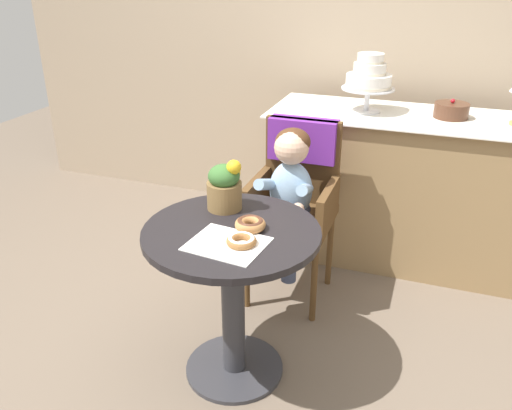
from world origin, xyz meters
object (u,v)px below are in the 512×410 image
object	(u,v)px
seated_child	(289,186)
tiered_cake_stand	(369,77)
donut_front	(241,240)
round_layer_cake	(451,110)
donut_mid	(250,224)
wicker_chair	(297,182)
flower_vase	(225,185)
cafe_table	(232,275)

from	to	relation	value
seated_child	tiered_cake_stand	bearing A→B (deg)	70.57
donut_front	round_layer_cake	world-z (taller)	round_layer_cake
donut_mid	wicker_chair	bearing A→B (deg)	90.60
wicker_chair	tiered_cake_stand	world-z (taller)	tiered_cake_stand
flower_vase	wicker_chair	bearing A→B (deg)	74.28
tiered_cake_stand	wicker_chair	bearing A→B (deg)	-114.38
wicker_chair	tiered_cake_stand	distance (m)	0.75
donut_front	flower_vase	xyz separation A→B (m)	(-0.18, 0.28, 0.09)
wicker_chair	tiered_cake_stand	bearing A→B (deg)	60.19
donut_mid	flower_vase	bearing A→B (deg)	139.06
wicker_chair	flower_vase	world-z (taller)	wicker_chair
tiered_cake_stand	round_layer_cake	size ratio (longest dim) A/B	1.75
round_layer_cake	tiered_cake_stand	bearing A→B (deg)	-176.32
wicker_chair	donut_mid	bearing A→B (deg)	-94.83
seated_child	donut_front	xyz separation A→B (m)	(0.02, -0.70, 0.06)
seated_child	flower_vase	world-z (taller)	seated_child
cafe_table	tiered_cake_stand	size ratio (longest dim) A/B	2.19
donut_front	donut_mid	xyz separation A→B (m)	(-0.01, 0.13, 0.01)
wicker_chair	round_layer_cake	world-z (taller)	round_layer_cake
cafe_table	round_layer_cake	xyz separation A→B (m)	(0.77, 1.33, 0.43)
seated_child	donut_mid	distance (m)	0.57
seated_child	tiered_cake_stand	size ratio (longest dim) A/B	2.21
seated_child	round_layer_cake	world-z (taller)	round_layer_cake
flower_vase	tiered_cake_stand	size ratio (longest dim) A/B	0.70
donut_front	tiered_cake_stand	size ratio (longest dim) A/B	0.35
wicker_chair	donut_front	bearing A→B (deg)	-94.05
flower_vase	tiered_cake_stand	world-z (taller)	tiered_cake_stand
cafe_table	seated_child	bearing A→B (deg)	84.10
tiered_cake_stand	round_layer_cake	world-z (taller)	tiered_cake_stand
cafe_table	seated_child	distance (m)	0.62
flower_vase	round_layer_cake	size ratio (longest dim) A/B	1.22
cafe_table	flower_vase	xyz separation A→B (m)	(-0.10, 0.18, 0.32)
wicker_chair	seated_child	xyz separation A→B (m)	(0.00, -0.16, 0.04)
tiered_cake_stand	donut_front	bearing A→B (deg)	-99.21
wicker_chair	tiered_cake_stand	xyz separation A→B (m)	(0.25, 0.55, 0.46)
flower_vase	round_layer_cake	distance (m)	1.45
cafe_table	donut_front	size ratio (longest dim) A/B	6.22
donut_mid	tiered_cake_stand	xyz separation A→B (m)	(0.24, 1.27, 0.35)
tiered_cake_stand	donut_mid	bearing A→B (deg)	-100.70
seated_child	flower_vase	distance (m)	0.48
flower_vase	cafe_table	bearing A→B (deg)	-60.26
donut_front	flower_vase	world-z (taller)	flower_vase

